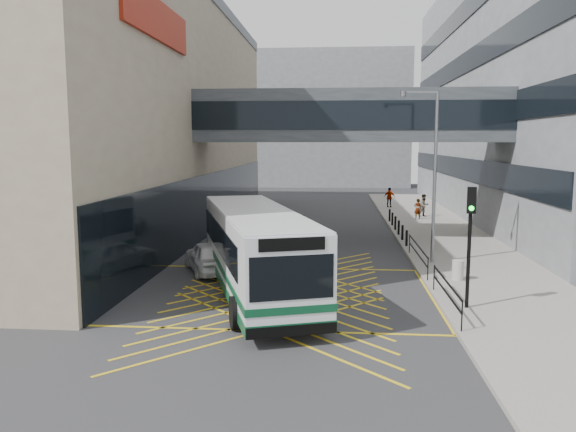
% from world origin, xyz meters
% --- Properties ---
extents(ground, '(120.00, 120.00, 0.00)m').
position_xyz_m(ground, '(0.00, 0.00, 0.00)').
color(ground, '#333335').
extents(building_whsmith, '(24.17, 42.00, 16.00)m').
position_xyz_m(building_whsmith, '(-17.98, 16.00, 8.00)').
color(building_whsmith, gray).
rests_on(building_whsmith, ground).
extents(building_far, '(28.00, 16.00, 18.00)m').
position_xyz_m(building_far, '(-2.00, 60.00, 9.00)').
color(building_far, slate).
rests_on(building_far, ground).
extents(skybridge, '(20.00, 4.10, 3.00)m').
position_xyz_m(skybridge, '(3.00, 12.00, 7.50)').
color(skybridge, '#3C4147').
rests_on(skybridge, ground).
extents(pavement, '(6.00, 54.00, 0.16)m').
position_xyz_m(pavement, '(9.00, 15.00, 0.08)').
color(pavement, gray).
rests_on(pavement, ground).
extents(box_junction, '(12.00, 9.00, 0.01)m').
position_xyz_m(box_junction, '(0.00, 0.00, 0.00)').
color(box_junction, gold).
rests_on(box_junction, ground).
extents(bus, '(6.40, 12.38, 3.40)m').
position_xyz_m(bus, '(-0.95, -0.16, 1.82)').
color(bus, silver).
rests_on(bus, ground).
extents(car_white, '(3.74, 5.16, 1.52)m').
position_xyz_m(car_white, '(-3.61, 3.42, 0.76)').
color(car_white, white).
rests_on(car_white, ground).
extents(car_dark, '(1.80, 4.43, 1.38)m').
position_xyz_m(car_dark, '(0.10, 11.61, 0.69)').
color(car_dark, black).
rests_on(car_dark, ground).
extents(car_silver, '(2.78, 4.84, 1.42)m').
position_xyz_m(car_silver, '(-0.28, 14.32, 0.71)').
color(car_silver, gray).
rests_on(car_silver, ground).
extents(traffic_light, '(0.33, 0.51, 4.33)m').
position_xyz_m(traffic_light, '(6.88, -2.01, 2.98)').
color(traffic_light, black).
rests_on(traffic_light, pavement).
extents(street_lamp, '(1.88, 0.39, 8.24)m').
position_xyz_m(street_lamp, '(6.77, 5.70, 4.86)').
color(street_lamp, slate).
rests_on(street_lamp, pavement).
extents(litter_bin, '(0.49, 0.49, 0.85)m').
position_xyz_m(litter_bin, '(7.45, 2.21, 0.58)').
color(litter_bin, '#ADA89E').
rests_on(litter_bin, pavement).
extents(kerb_railings, '(0.05, 12.54, 1.00)m').
position_xyz_m(kerb_railings, '(6.15, 1.78, 0.88)').
color(kerb_railings, black).
rests_on(kerb_railings, pavement).
extents(bollards, '(0.14, 10.14, 0.90)m').
position_xyz_m(bollards, '(6.25, 15.00, 0.61)').
color(bollards, black).
rests_on(bollards, pavement).
extents(pedestrian_a, '(0.72, 0.60, 1.55)m').
position_xyz_m(pedestrian_a, '(8.48, 21.39, 0.94)').
color(pedestrian_a, gray).
rests_on(pedestrian_a, pavement).
extents(pedestrian_b, '(0.99, 0.85, 1.76)m').
position_xyz_m(pedestrian_b, '(9.20, 22.88, 1.04)').
color(pedestrian_b, gray).
rests_on(pedestrian_b, pavement).
extents(pedestrian_c, '(1.16, 0.82, 1.78)m').
position_xyz_m(pedestrian_c, '(7.09, 29.07, 1.05)').
color(pedestrian_c, gray).
rests_on(pedestrian_c, pavement).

